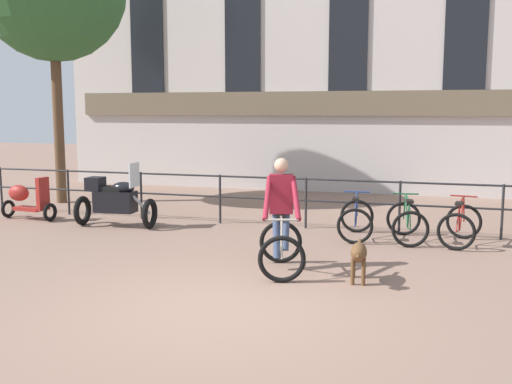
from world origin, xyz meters
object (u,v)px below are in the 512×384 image
cyclist_with_bike (281,221)px  parked_bicycle_near_lamp (356,220)px  parked_bicycle_mid_left (407,222)px  parked_scooter (27,199)px  parked_bicycle_mid_right (460,225)px  dog (359,254)px  parked_motorcycle (115,200)px

cyclist_with_bike → parked_bicycle_near_lamp: 2.76m
cyclist_with_bike → parked_bicycle_mid_left: size_ratio=1.41×
cyclist_with_bike → parked_scooter: size_ratio=1.29×
parked_bicycle_near_lamp → parked_bicycle_mid_right: (1.88, 0.00, -0.00)m
dog → parked_bicycle_near_lamp: size_ratio=0.84×
dog → parked_motorcycle: size_ratio=0.58×
parked_bicycle_mid_left → parked_bicycle_mid_right: 0.94m
parked_scooter → parked_motorcycle: bearing=-88.9°
parked_bicycle_mid_left → parked_scooter: (-8.20, -0.15, 0.10)m
cyclist_with_bike → parked_bicycle_mid_right: size_ratio=1.42×
cyclist_with_bike → parked_bicycle_near_lamp: (0.79, 2.61, -0.41)m
dog → parked_bicycle_mid_right: 3.30m
cyclist_with_bike → parked_scooter: bearing=143.9°
cyclist_with_bike → parked_motorcycle: (-4.16, 2.27, -0.20)m
dog → parked_scooter: 8.19m
parked_bicycle_near_lamp → parked_scooter: (-7.26, -0.15, 0.10)m
dog → parked_bicycle_mid_left: parked_bicycle_mid_left is taller
parked_motorcycle → parked_scooter: bearing=82.3°
cyclist_with_bike → parked_scooter: 6.93m
parked_bicycle_mid_left → parked_motorcycle: bearing=-6.2°
dog → parked_bicycle_near_lamp: bearing=92.3°
cyclist_with_bike → parked_bicycle_mid_right: (2.67, 2.61, -0.41)m
dog → parked_motorcycle: parked_motorcycle is taller
parked_bicycle_mid_left → dog: bearing=70.6°
parked_bicycle_mid_left → parked_scooter: bearing=-8.5°
parked_motorcycle → parked_bicycle_mid_left: (5.89, 0.34, -0.20)m
parked_motorcycle → parked_bicycle_mid_right: size_ratio=1.40×
parked_bicycle_mid_left → parked_bicycle_mid_right: (0.94, -0.00, 0.00)m
parked_bicycle_mid_right → parked_bicycle_mid_left: bearing=9.0°
cyclist_with_bike → parked_bicycle_mid_left: cyclist_with_bike is taller
parked_bicycle_near_lamp → parked_bicycle_mid_left: size_ratio=0.97×
parked_bicycle_mid_left → parked_bicycle_mid_right: same height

